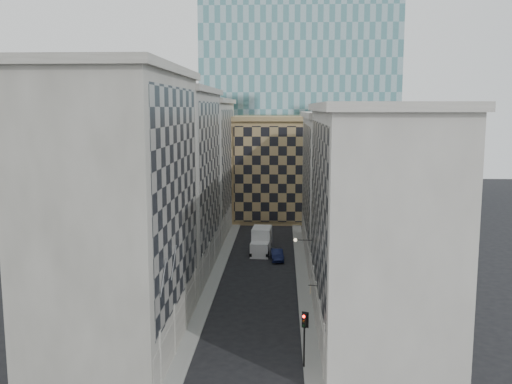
% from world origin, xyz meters
% --- Properties ---
extents(sidewalk_west, '(1.50, 100.00, 0.15)m').
position_xyz_m(sidewalk_west, '(-5.25, 30.00, 0.07)').
color(sidewalk_west, gray).
rests_on(sidewalk_west, ground).
extents(sidewalk_east, '(1.50, 100.00, 0.15)m').
position_xyz_m(sidewalk_east, '(5.25, 30.00, 0.07)').
color(sidewalk_east, gray).
rests_on(sidewalk_east, ground).
extents(bldg_left_a, '(10.80, 22.80, 23.70)m').
position_xyz_m(bldg_left_a, '(-10.88, 11.00, 11.82)').
color(bldg_left_a, gray).
rests_on(bldg_left_a, ground).
extents(bldg_left_b, '(10.80, 22.80, 22.70)m').
position_xyz_m(bldg_left_b, '(-10.88, 33.00, 11.32)').
color(bldg_left_b, gray).
rests_on(bldg_left_b, ground).
extents(bldg_left_c, '(10.80, 22.80, 21.70)m').
position_xyz_m(bldg_left_c, '(-10.88, 55.00, 10.83)').
color(bldg_left_c, gray).
rests_on(bldg_left_c, ground).
extents(bldg_right_a, '(10.80, 26.80, 20.70)m').
position_xyz_m(bldg_right_a, '(10.88, 15.00, 10.32)').
color(bldg_right_a, '#B1ABA2').
rests_on(bldg_right_a, ground).
extents(bldg_right_b, '(10.80, 28.80, 19.70)m').
position_xyz_m(bldg_right_b, '(10.89, 42.00, 9.85)').
color(bldg_right_b, '#B1ABA2').
rests_on(bldg_right_b, ground).
extents(tan_block, '(16.80, 14.80, 18.80)m').
position_xyz_m(tan_block, '(2.00, 67.90, 9.44)').
color(tan_block, tan).
rests_on(tan_block, ground).
extents(church_tower, '(7.20, 7.20, 51.50)m').
position_xyz_m(church_tower, '(0.00, 82.00, 26.95)').
color(church_tower, '#2E2A24').
rests_on(church_tower, ground).
extents(flagpoles_left, '(0.10, 6.33, 2.33)m').
position_xyz_m(flagpoles_left, '(-5.90, 6.00, 8.00)').
color(flagpoles_left, gray).
rests_on(flagpoles_left, ground).
extents(bracket_lamp, '(1.98, 0.36, 0.36)m').
position_xyz_m(bracket_lamp, '(4.38, 24.00, 6.20)').
color(bracket_lamp, black).
rests_on(bracket_lamp, ground).
extents(traffic_light, '(0.55, 0.54, 4.42)m').
position_xyz_m(traffic_light, '(4.55, 6.42, 3.31)').
color(traffic_light, black).
rests_on(traffic_light, sidewalk_east).
extents(box_truck, '(2.97, 6.50, 3.48)m').
position_xyz_m(box_truck, '(-0.16, 42.31, 1.52)').
color(box_truck, silver).
rests_on(box_truck, ground).
extents(dark_car, '(1.95, 4.61, 1.48)m').
position_xyz_m(dark_car, '(2.09, 38.50, 0.74)').
color(dark_car, '#0E1436').
rests_on(dark_car, ground).
extents(shop_sign, '(0.79, 0.69, 0.77)m').
position_xyz_m(shop_sign, '(5.42, 14.44, 3.84)').
color(shop_sign, black).
rests_on(shop_sign, ground).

